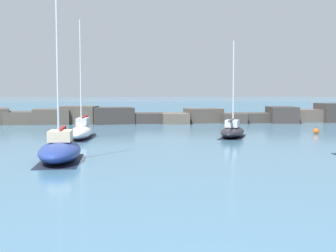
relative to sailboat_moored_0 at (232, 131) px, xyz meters
The scene contains 6 objects.
open_sea_beyond 79.94m from the sailboat_moored_0, 95.24° to the left, with size 400.00×116.00×0.01m.
breakwater_jetty 20.92m from the sailboat_moored_0, 110.61° to the left, with size 55.68×6.99×2.56m.
sailboat_moored_0 is the anchor object (origin of this frame).
sailboat_moored_1 13.70m from the sailboat_moored_0, behind, with size 2.08×8.07×10.50m.
sailboat_moored_2 19.24m from the sailboat_moored_0, 135.48° to the right, with size 2.58×6.50×10.92m.
mooring_buoy_orange_near 9.37m from the sailboat_moored_0, 15.67° to the left, with size 0.55×0.55×0.75m.
Camera 1 is at (-2.36, -8.09, 4.29)m, focal length 50.00 mm.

